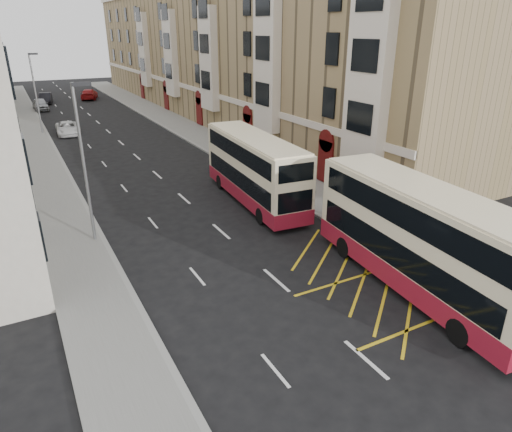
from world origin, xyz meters
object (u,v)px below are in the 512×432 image
pedestrian_near (481,261)px  litter_bin (486,278)px  bus_shelter (495,236)px  street_lamp_near (84,156)px  pedestrian_mid (444,231)px  street_lamp_far (35,89)px  car_silver (40,104)px  car_dark (46,98)px  double_decker_front (421,239)px  pedestrian_far (407,239)px  white_van (68,128)px  car_red (89,94)px  double_decker_rear (255,169)px

pedestrian_near → litter_bin: bearing=31.9°
bus_shelter → litter_bin: bus_shelter is taller
street_lamp_near → pedestrian_mid: bearing=-31.5°
street_lamp_far → car_silver: street_lamp_far is taller
pedestrian_mid → car_dark: pedestrian_mid is taller
bus_shelter → double_decker_front: size_ratio=0.36×
street_lamp_far → double_decker_front: street_lamp_far is taller
double_decker_front → car_dark: (-8.91, 64.04, -1.56)m
street_lamp_near → pedestrian_near: 19.09m
pedestrian_mid → pedestrian_far: (-2.17, 0.39, -0.13)m
street_lamp_far → car_dark: bearing=84.0°
white_van → car_silver: 18.16m
double_decker_front → car_red: size_ratio=2.16×
street_lamp_near → white_van: (2.31, 28.38, -3.97)m
bus_shelter → car_red: (-5.82, 66.65, -1.36)m
double_decker_front → pedestrian_mid: 4.69m
street_lamp_far → car_dark: size_ratio=1.72×
car_dark → car_red: bearing=22.5°
white_van → pedestrian_mid: bearing=-68.0°
pedestrian_near → pedestrian_far: pedestrian_near is taller
street_lamp_far → car_dark: street_lamp_far is taller
car_silver → litter_bin: bearing=-79.4°
double_decker_rear → car_red: bearing=95.7°
litter_bin → car_red: size_ratio=0.19×
pedestrian_near → car_red: size_ratio=0.34×
double_decker_rear → double_decker_front: bearing=-80.7°
bus_shelter → car_red: bearing=95.0°
street_lamp_near → pedestrian_far: size_ratio=5.25×
double_decker_rear → pedestrian_near: (3.88, -13.64, -1.12)m
double_decker_rear → car_red: size_ratio=2.03×
pedestrian_mid → white_van: 39.94m
bus_shelter → pedestrian_near: bus_shelter is taller
pedestrian_near → car_silver: 60.32m
bus_shelter → street_lamp_far: 44.94m
car_silver → pedestrian_mid: bearing=-77.0°
street_lamp_far → litter_bin: size_ratio=7.61×
pedestrian_mid → car_red: pedestrian_mid is taller
litter_bin → white_van: white_van is taller
litter_bin → white_van: 42.97m
white_van → car_red: bearing=78.8°
double_decker_rear → car_silver: (-9.03, 45.28, -1.41)m
white_van → car_red: size_ratio=0.89×
white_van → car_dark: bearing=92.9°
street_lamp_near → litter_bin: bearing=-43.7°
pedestrian_near → car_dark: 66.11m
double_decker_front → double_decker_rear: bearing=100.3°
white_van → car_dark: car_dark is taller
litter_bin → car_red: bearing=94.1°
street_lamp_near → double_decker_front: size_ratio=0.69×
pedestrian_far → car_red: bearing=-80.4°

